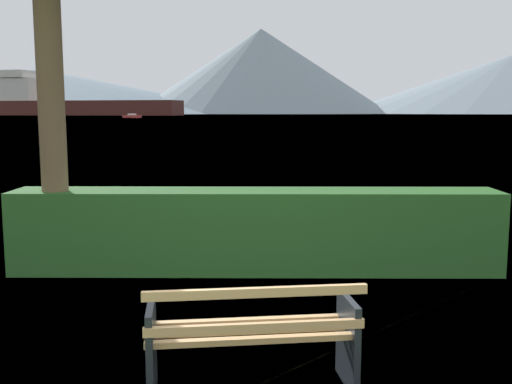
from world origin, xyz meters
name	(u,v)px	position (x,y,z in m)	size (l,w,h in m)	color
water_surface	(261,115)	(0.00, 308.67, 0.00)	(620.00, 620.00, 0.00)	slate
park_bench	(252,337)	(0.01, -0.06, 0.42)	(1.60, 0.76, 0.87)	tan
hedge_row	(255,231)	(0.00, 3.31, 0.53)	(6.21, 0.74, 1.05)	#285B23
cargo_ship_large	(65,103)	(-105.41, 317.99, 6.73)	(112.67, 42.49, 24.08)	#471E19
fishing_boat_near	(132,116)	(-41.78, 189.12, 0.52)	(6.95, 6.18, 1.39)	#B2332D
distant_hills	(251,84)	(-9.89, 580.86, 28.50)	(854.98, 438.87, 79.55)	slate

